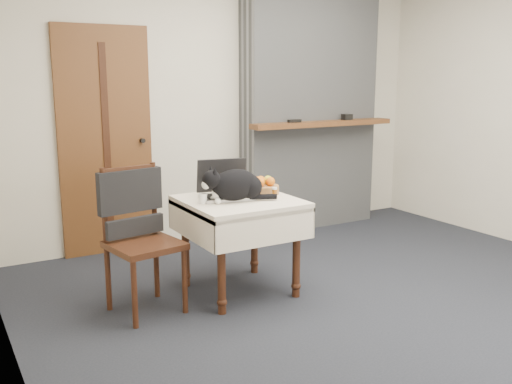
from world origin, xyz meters
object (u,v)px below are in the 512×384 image
Objects in this scene: cream_jar at (203,198)px; laptop at (225,188)px; chair at (137,219)px; door at (106,142)px; pill_bottle at (275,192)px; side_table at (239,214)px; fruit_basket at (264,187)px; cat at (236,185)px.

laptop is at bearing 25.78° from cream_jar.
door is at bearing 72.34° from chair.
chair reaches higher than pill_bottle.
pill_bottle is at bearing -20.03° from chair.
pill_bottle is (0.24, -0.09, 0.15)m from side_table.
laptop is (0.49, -1.34, -0.23)m from door.
fruit_basket is (0.25, 0.08, 0.17)m from side_table.
cat is 0.26m from cream_jar.
cat reaches higher than cream_jar.
chair is at bearing 172.94° from side_table.
side_table is at bearing 159.41° from pill_bottle.
pill_bottle reaches higher than cream_jar.
fruit_basket reaches higher than pill_bottle.
cream_jar is 0.54m from pill_bottle.
fruit_basket reaches higher than cream_jar.
pill_bottle reaches higher than side_table.
side_table is 10.05× the size of pill_bottle.
laptop reaches higher than side_table.
laptop is 0.16m from cat.
side_table is 0.32m from cream_jar.
side_table is 0.79× the size of chair.
pill_bottle is (0.29, -0.05, -0.07)m from cat.
side_table is (0.54, -1.45, -0.41)m from door.
cat is 6.80× the size of pill_bottle.
laptop is at bearing -70.01° from door.
door is 8.76× the size of fruit_basket.
chair is (-0.99, 0.02, -0.12)m from fruit_basket.
chair reaches higher than cat.
cream_jar is 0.31× the size of fruit_basket.
cat is at bearing -71.48° from door.
cream_jar is at bearing 173.60° from cat.
door reaches higher than side_table.
door is 1.49m from cream_jar.
cream_jar is (-0.24, 0.04, -0.08)m from cat.
chair is (-0.74, 0.09, 0.04)m from side_table.
chair is (-0.20, -1.36, -0.37)m from door.
door is at bearing 121.70° from laptop.
door is 1.44m from laptop.
laptop is 1.86× the size of fruit_basket.
fruit_basket is at bearing 87.42° from pill_bottle.
laptop is 0.37m from pill_bottle.
side_table is 1.84× the size of laptop.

